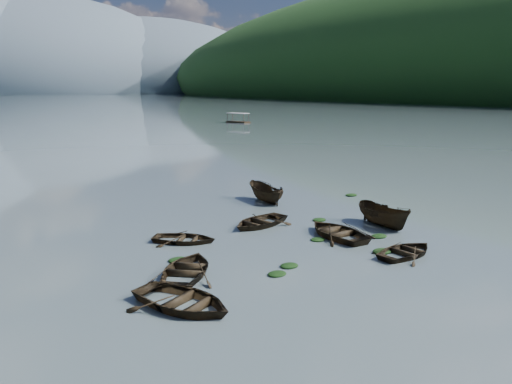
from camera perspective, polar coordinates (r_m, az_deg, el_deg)
ground_plane at (r=27.76m, az=13.72°, el=-8.35°), size 2400.00×2400.00×0.00m
haze_mtn_c at (r=931.45m, az=-23.44°, el=10.33°), size 520.00×520.00×260.00m
haze_mtn_d at (r=978.42m, az=-12.84°, el=11.03°), size 520.00×520.00×220.00m
rowboat_0 at (r=22.61m, az=-8.39°, el=-12.92°), size 5.26×5.99×1.03m
rowboat_1 at (r=26.19m, az=-7.82°, el=-9.36°), size 5.64×5.76×0.98m
rowboat_3 at (r=32.77m, az=9.28°, el=-5.02°), size 3.85×5.17×1.03m
rowboat_4 at (r=30.11m, az=16.83°, el=-6.92°), size 4.38×3.32×0.85m
rowboat_5 at (r=35.76m, az=14.35°, el=-3.80°), size 2.12×4.82×1.82m
rowboat_6 at (r=31.48m, az=-8.20°, el=-5.69°), size 4.85×4.77×0.82m
rowboat_7 at (r=34.82m, az=0.40°, el=-3.85°), size 5.40×4.48×0.97m
rowboat_8 at (r=41.94m, az=1.08°, el=-1.13°), size 2.01×4.65×1.76m
weed_clump_0 at (r=27.12m, az=3.82°, el=-8.51°), size 1.04×0.85×0.23m
weed_clump_1 at (r=25.96m, az=2.42°, el=-9.45°), size 1.03×0.82×0.23m
weed_clump_2 at (r=30.20m, az=14.19°, el=-6.71°), size 1.19×0.95×0.26m
weed_clump_3 at (r=36.38m, az=7.23°, el=-3.26°), size 1.03×0.87×0.23m
weed_clump_4 at (r=33.17m, az=13.88°, el=-5.01°), size 1.10×0.88×0.23m
weed_clump_5 at (r=28.24m, az=-8.91°, el=-7.80°), size 1.11×0.90×0.24m
weed_clump_6 at (r=31.77m, az=7.08°, el=-5.49°), size 0.98×0.81×0.20m
weed_clump_7 at (r=45.09m, az=10.83°, el=-0.42°), size 1.11×0.89×0.24m
pontoon_right at (r=137.11m, az=-2.07°, el=7.92°), size 4.77×7.10×2.51m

